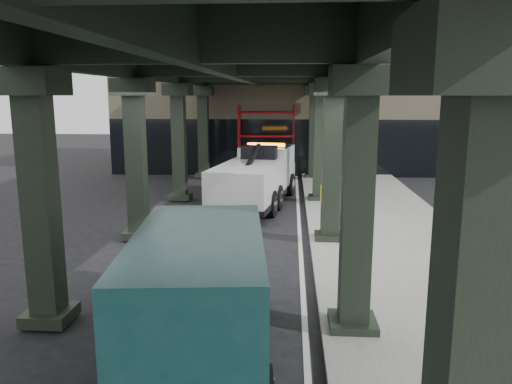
% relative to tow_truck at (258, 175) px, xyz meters
% --- Properties ---
extents(ground, '(90.00, 90.00, 0.00)m').
position_rel_tow_truck_xyz_m(ground, '(0.00, -7.46, -1.24)').
color(ground, black).
rests_on(ground, ground).
extents(sidewalk, '(5.00, 40.00, 0.15)m').
position_rel_tow_truck_xyz_m(sidewalk, '(4.50, -5.46, -1.17)').
color(sidewalk, gray).
rests_on(sidewalk, ground).
extents(lane_stripe, '(0.12, 38.00, 0.01)m').
position_rel_tow_truck_xyz_m(lane_stripe, '(1.70, -5.46, -1.24)').
color(lane_stripe, silver).
rests_on(lane_stripe, ground).
extents(viaduct, '(7.40, 32.00, 6.40)m').
position_rel_tow_truck_xyz_m(viaduct, '(-0.40, -5.46, 4.22)').
color(viaduct, black).
rests_on(viaduct, ground).
extents(building, '(22.00, 10.00, 8.00)m').
position_rel_tow_truck_xyz_m(building, '(2.00, 12.54, 2.76)').
color(building, '#C6B793').
rests_on(building, ground).
extents(scaffolding, '(3.08, 0.88, 4.00)m').
position_rel_tow_truck_xyz_m(scaffolding, '(0.00, 7.18, 0.86)').
color(scaffolding, '#AB0D12').
rests_on(scaffolding, ground).
extents(tow_truck, '(3.28, 8.00, 2.55)m').
position_rel_tow_truck_xyz_m(tow_truck, '(0.00, 0.00, 0.00)').
color(tow_truck, black).
rests_on(tow_truck, ground).
extents(towed_van, '(2.74, 5.85, 2.30)m').
position_rel_tow_truck_xyz_m(towed_van, '(-0.13, -12.53, -0.01)').
color(towed_van, '#103839').
rests_on(towed_van, ground).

